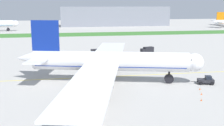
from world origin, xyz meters
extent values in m
plane|color=#ADAAA5|center=(0.00, 0.00, 0.00)|extent=(600.00, 600.00, 0.00)
cube|color=yellow|center=(0.00, 3.85, 0.00)|extent=(280.00, 0.36, 0.01)
cube|color=#38722D|center=(0.00, 122.25, 0.05)|extent=(320.00, 24.00, 0.10)
cylinder|color=white|center=(2.00, -1.90, 5.76)|extent=(41.38, 15.39, 5.12)
cube|color=navy|center=(2.00, -1.90, 4.86)|extent=(39.68, 14.58, 0.61)
sphere|color=white|center=(23.41, -7.47, 5.76)|extent=(4.86, 4.86, 4.86)
cone|color=white|center=(-20.28, 3.91, 6.14)|extent=(6.54, 5.63, 4.35)
cube|color=navy|center=(-14.84, 2.49, 12.41)|extent=(7.35, 2.37, 8.19)
cube|color=white|center=(-14.35, 7.65, 6.52)|extent=(6.47, 9.07, 0.36)
cube|color=white|center=(-16.93, -2.25, 6.52)|extent=(6.47, 9.07, 0.36)
cube|color=white|center=(5.34, 19.14, 5.12)|extent=(18.22, 38.38, 0.41)
cube|color=white|center=(-5.35, -21.89, 5.12)|extent=(18.22, 38.38, 0.41)
cylinder|color=#B7BABF|center=(4.43, 10.71, 3.57)|extent=(5.41, 3.95, 2.81)
cylinder|color=black|center=(6.78, 10.10, 3.57)|extent=(1.15, 2.97, 2.95)
cylinder|color=#B7BABF|center=(-2.03, -14.09, 3.57)|extent=(5.41, 3.95, 2.81)
cylinder|color=black|center=(0.32, -14.70, 3.57)|extent=(1.15, 2.97, 2.95)
cylinder|color=black|center=(17.23, -5.86, 2.21)|extent=(0.53, 0.53, 1.98)
cylinder|color=black|center=(17.23, -5.86, 1.22)|extent=(2.63, 1.67, 2.43)
cylinder|color=black|center=(-0.53, 1.54, 2.21)|extent=(0.53, 0.53, 1.98)
cylinder|color=black|center=(-0.53, 1.54, 1.22)|extent=(2.63, 1.67, 2.43)
cylinder|color=black|center=(-1.89, -3.66, 2.21)|extent=(0.53, 0.53, 1.98)
cylinder|color=black|center=(-1.89, -3.66, 1.22)|extent=(2.63, 1.67, 2.43)
cube|color=black|center=(22.66, -7.28, 6.40)|extent=(2.70, 4.17, 0.92)
sphere|color=black|center=(-12.60, 4.50, 6.22)|extent=(0.36, 0.36, 0.36)
sphere|color=black|center=(-10.07, 3.84, 6.22)|extent=(0.36, 0.36, 0.36)
sphere|color=black|center=(-7.53, 3.18, 6.22)|extent=(0.36, 0.36, 0.36)
sphere|color=black|center=(-4.99, 2.51, 6.22)|extent=(0.36, 0.36, 0.36)
sphere|color=black|center=(-2.45, 1.85, 6.22)|extent=(0.36, 0.36, 0.36)
sphere|color=black|center=(0.09, 1.19, 6.22)|extent=(0.36, 0.36, 0.36)
sphere|color=black|center=(2.63, 0.53, 6.22)|extent=(0.36, 0.36, 0.36)
sphere|color=black|center=(5.17, -0.13, 6.22)|extent=(0.36, 0.36, 0.36)
sphere|color=black|center=(7.71, -0.79, 6.22)|extent=(0.36, 0.36, 0.36)
sphere|color=black|center=(10.25, -1.45, 6.22)|extent=(0.36, 0.36, 0.36)
sphere|color=black|center=(12.79, -2.12, 6.22)|extent=(0.36, 0.36, 0.36)
sphere|color=black|center=(15.33, -2.78, 6.22)|extent=(0.36, 0.36, 0.36)
sphere|color=black|center=(17.87, -3.44, 6.22)|extent=(0.36, 0.36, 0.36)
cube|color=#26262B|center=(26.50, -8.28, 0.88)|extent=(4.53, 3.17, 0.86)
cube|color=black|center=(27.10, -8.43, 1.76)|extent=(1.85, 2.00, 0.90)
cylinder|color=black|center=(23.64, -7.53, 0.60)|extent=(1.77, 0.57, 0.12)
cylinder|color=black|center=(24.83, -8.98, 0.45)|extent=(0.96, 0.57, 0.90)
cylinder|color=black|center=(25.39, -6.85, 0.45)|extent=(0.96, 0.57, 0.90)
cylinder|color=black|center=(27.62, -9.71, 0.45)|extent=(0.96, 0.57, 0.90)
cylinder|color=black|center=(28.17, -7.57, 0.45)|extent=(0.96, 0.57, 0.90)
cylinder|color=black|center=(-6.64, -9.30, 0.41)|extent=(0.12, 0.12, 0.82)
cylinder|color=#BFE519|center=(-6.53, -9.21, 1.08)|extent=(0.10, 0.10, 0.52)
cylinder|color=black|center=(-6.79, -9.41, 0.41)|extent=(0.12, 0.12, 0.82)
cylinder|color=#BFE519|center=(-6.91, -9.50, 1.08)|extent=(0.10, 0.10, 0.52)
cube|color=#BFE519|center=(-6.72, -9.35, 1.11)|extent=(0.49, 0.45, 0.58)
sphere|color=brown|center=(-6.72, -9.35, 1.52)|extent=(0.22, 0.22, 0.22)
cylinder|color=black|center=(0.62, 1.75, 0.42)|extent=(0.12, 0.12, 0.83)
cylinder|color=orange|center=(0.75, 1.68, 1.10)|extent=(0.10, 0.10, 0.53)
cylinder|color=black|center=(0.44, 1.84, 0.42)|extent=(0.12, 0.12, 0.83)
cylinder|color=orange|center=(0.32, 1.91, 1.10)|extent=(0.10, 0.10, 0.53)
cube|color=orange|center=(0.53, 1.80, 1.13)|extent=(0.50, 0.42, 0.59)
sphere|color=#8C6647|center=(0.53, 1.80, 1.55)|extent=(0.23, 0.23, 0.23)
cube|color=#F2590C|center=(21.15, -16.59, 0.01)|extent=(0.36, 0.36, 0.03)
cone|color=#F2590C|center=(21.15, -16.59, 0.31)|extent=(0.28, 0.28, 0.55)
cylinder|color=white|center=(21.15, -16.59, 0.33)|extent=(0.17, 0.17, 0.06)
cube|color=#F2590C|center=(19.08, -20.60, 0.01)|extent=(0.36, 0.36, 0.03)
cone|color=#F2590C|center=(19.08, -20.60, 0.31)|extent=(0.28, 0.28, 0.55)
cylinder|color=white|center=(19.08, -20.60, 0.33)|extent=(0.17, 0.17, 0.06)
cube|color=#F2590C|center=(22.65, -12.81, 0.01)|extent=(0.36, 0.36, 0.03)
cone|color=#F2590C|center=(22.65, -12.81, 0.31)|extent=(0.28, 0.28, 0.55)
cylinder|color=white|center=(22.65, -12.81, 0.33)|extent=(0.17, 0.17, 0.06)
cube|color=black|center=(25.37, 39.24, 1.69)|extent=(4.58, 3.04, 2.47)
cube|color=black|center=(22.78, 38.56, 1.39)|extent=(2.08, 2.31, 1.88)
cube|color=#263347|center=(22.05, 38.37, 1.77)|extent=(0.51, 1.68, 0.83)
cylinder|color=black|center=(23.04, 37.57, 0.45)|extent=(0.95, 0.52, 0.90)
cylinder|color=black|center=(22.52, 39.55, 0.45)|extent=(0.95, 0.52, 0.90)
cylinder|color=black|center=(26.65, 38.52, 0.45)|extent=(0.95, 0.52, 0.90)
cylinder|color=black|center=(26.13, 40.49, 0.45)|extent=(0.95, 0.52, 0.90)
cube|color=black|center=(2.78, 36.30, 1.72)|extent=(4.25, 2.63, 2.55)
cube|color=black|center=(5.37, 36.54, 1.28)|extent=(1.77, 2.32, 1.66)
cube|color=#263347|center=(6.10, 36.61, 1.62)|extent=(0.25, 1.91, 0.73)
cylinder|color=black|center=(5.26, 37.67, 0.45)|extent=(0.92, 0.38, 0.90)
cylinder|color=black|center=(5.47, 35.41, 0.45)|extent=(0.92, 0.38, 0.90)
cylinder|color=black|center=(1.67, 37.34, 0.45)|extent=(0.92, 0.38, 0.90)
cylinder|color=black|center=(1.87, 35.08, 0.45)|extent=(0.92, 0.38, 0.90)
cube|color=#B21E19|center=(13.87, 53.18, 1.64)|extent=(4.13, 3.34, 2.38)
cube|color=#B21E19|center=(11.70, 52.48, 1.27)|extent=(2.02, 2.58, 1.64)
cube|color=#263347|center=(11.09, 52.27, 1.60)|extent=(0.69, 1.90, 0.72)
cylinder|color=black|center=(12.06, 51.36, 0.45)|extent=(0.95, 0.56, 0.90)
cylinder|color=black|center=(11.34, 53.59, 0.45)|extent=(0.95, 0.56, 0.90)
cylinder|color=black|center=(15.09, 52.34, 0.45)|extent=(0.95, 0.56, 0.90)
cylinder|color=black|center=(14.36, 54.58, 0.45)|extent=(0.95, 0.56, 0.90)
sphere|color=white|center=(-45.71, 156.65, 5.73)|extent=(4.84, 4.84, 4.84)
cylinder|color=black|center=(-51.30, 156.22, 2.20)|extent=(0.53, 0.53, 1.97)
cylinder|color=black|center=(-51.30, 156.22, 1.21)|extent=(2.50, 1.27, 2.42)
cone|color=white|center=(121.52, 157.35, 5.06)|extent=(4.73, 3.70, 3.59)
cube|color=orange|center=(126.63, 157.22, 10.23)|extent=(7.23, 0.60, 6.75)
cube|color=white|center=(125.93, 161.46, 5.38)|extent=(4.58, 6.86, 0.30)
cube|color=white|center=(125.72, 153.02, 5.38)|extent=(4.58, 6.86, 0.30)
cube|color=white|center=(141.96, 177.00, 4.22)|extent=(9.72, 36.30, 0.34)
cube|color=gray|center=(39.91, 195.65, 9.00)|extent=(102.29, 20.00, 18.00)
camera|label=1|loc=(-10.39, -75.94, 20.79)|focal=45.98mm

